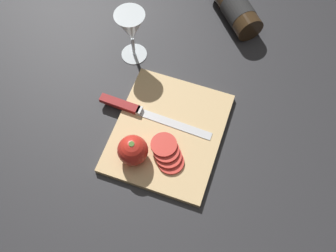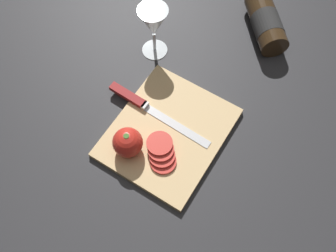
# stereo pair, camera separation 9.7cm
# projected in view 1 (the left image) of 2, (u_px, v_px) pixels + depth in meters

# --- Properties ---
(ground_plane) EXTENTS (3.00, 3.00, 0.00)m
(ground_plane) POSITION_uv_depth(u_px,v_px,m) (153.00, 133.00, 1.02)
(ground_plane) COLOR #28282B
(cutting_board) EXTENTS (0.32, 0.27, 0.02)m
(cutting_board) POSITION_uv_depth(u_px,v_px,m) (168.00, 133.00, 1.01)
(cutting_board) COLOR tan
(cutting_board) RESTS_ON ground_plane
(wine_bottle) EXTENTS (0.27, 0.25, 0.08)m
(wine_bottle) POSITION_uv_depth(u_px,v_px,m) (235.00, 6.00, 1.16)
(wine_bottle) COLOR #332314
(wine_bottle) RESTS_ON ground_plane
(wine_glass) EXTENTS (0.08, 0.08, 0.16)m
(wine_glass) POSITION_uv_depth(u_px,v_px,m) (131.00, 29.00, 1.03)
(wine_glass) COLOR silver
(wine_glass) RESTS_ON ground_plane
(whole_tomato) EXTENTS (0.07, 0.07, 0.08)m
(whole_tomato) POSITION_uv_depth(u_px,v_px,m) (133.00, 150.00, 0.94)
(whole_tomato) COLOR red
(whole_tomato) RESTS_ON cutting_board
(knife) EXTENTS (0.03, 0.31, 0.01)m
(knife) POSITION_uv_depth(u_px,v_px,m) (131.00, 108.00, 1.03)
(knife) COLOR silver
(knife) RESTS_ON cutting_board
(tomato_slice_stack_near) EXTENTS (0.09, 0.09, 0.03)m
(tomato_slice_stack_near) POSITION_uv_depth(u_px,v_px,m) (167.00, 153.00, 0.96)
(tomato_slice_stack_near) COLOR red
(tomato_slice_stack_near) RESTS_ON cutting_board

